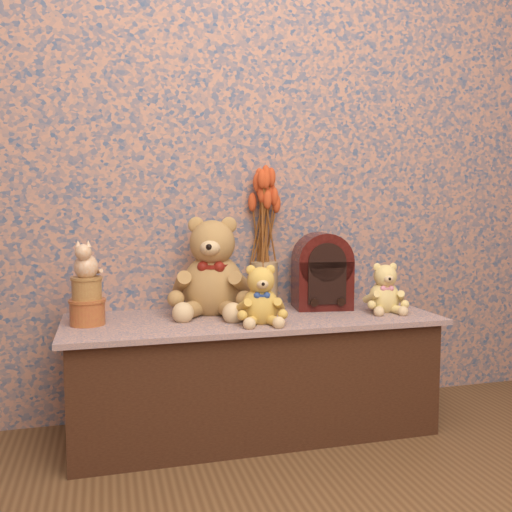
% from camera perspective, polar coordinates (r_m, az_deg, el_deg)
% --- Properties ---
extents(display_shelf, '(1.43, 0.52, 0.46)m').
position_cam_1_polar(display_shelf, '(2.23, -0.35, -11.97)').
color(display_shelf, '#374871').
rests_on(display_shelf, ground).
extents(teddy_large, '(0.43, 0.47, 0.41)m').
position_cam_1_polar(teddy_large, '(2.21, -4.43, -0.59)').
color(teddy_large, '#A3793F').
rests_on(teddy_large, display_shelf).
extents(teddy_medium, '(0.21, 0.24, 0.23)m').
position_cam_1_polar(teddy_medium, '(2.03, 0.46, -3.69)').
color(teddy_medium, gold).
rests_on(teddy_medium, display_shelf).
extents(teddy_small, '(0.20, 0.23, 0.21)m').
position_cam_1_polar(teddy_small, '(2.31, 13.01, -2.96)').
color(teddy_small, '#E4C86C').
rests_on(teddy_small, display_shelf).
extents(cathedral_radio, '(0.25, 0.19, 0.32)m').
position_cam_1_polar(cathedral_radio, '(2.33, 6.78, -1.49)').
color(cathedral_radio, '#350C09').
rests_on(cathedral_radio, display_shelf).
extents(ceramic_vase, '(0.12, 0.12, 0.19)m').
position_cam_1_polar(ceramic_vase, '(2.37, 0.86, -2.90)').
color(ceramic_vase, tan).
rests_on(ceramic_vase, display_shelf).
extents(dried_stalks, '(0.25, 0.25, 0.43)m').
position_cam_1_polar(dried_stalks, '(2.34, 0.87, 4.61)').
color(dried_stalks, '#CD4720').
rests_on(dried_stalks, ceramic_vase).
extents(biscuit_tin_lower, '(0.16, 0.16, 0.09)m').
position_cam_1_polar(biscuit_tin_lower, '(2.10, -16.88, -5.56)').
color(biscuit_tin_lower, '#BF8538').
rests_on(biscuit_tin_lower, display_shelf).
extents(biscuit_tin_upper, '(0.12, 0.12, 0.08)m').
position_cam_1_polar(biscuit_tin_upper, '(2.09, -16.95, -3.25)').
color(biscuit_tin_upper, tan).
rests_on(biscuit_tin_upper, biscuit_tin_lower).
extents(cat_figurine, '(0.12, 0.13, 0.14)m').
position_cam_1_polar(cat_figurine, '(2.08, -17.03, -0.24)').
color(cat_figurine, silver).
rests_on(cat_figurine, biscuit_tin_upper).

